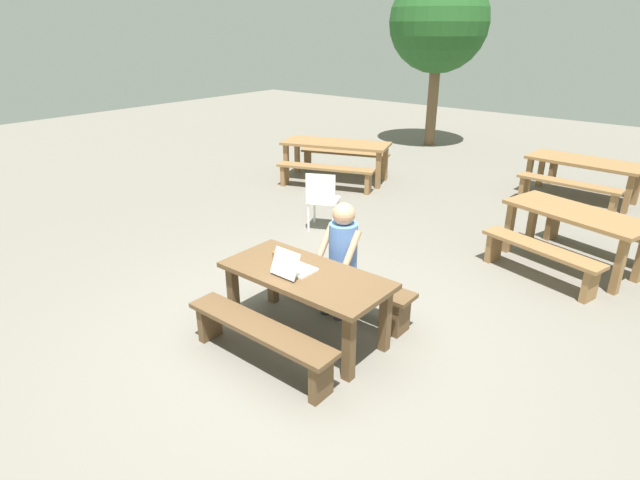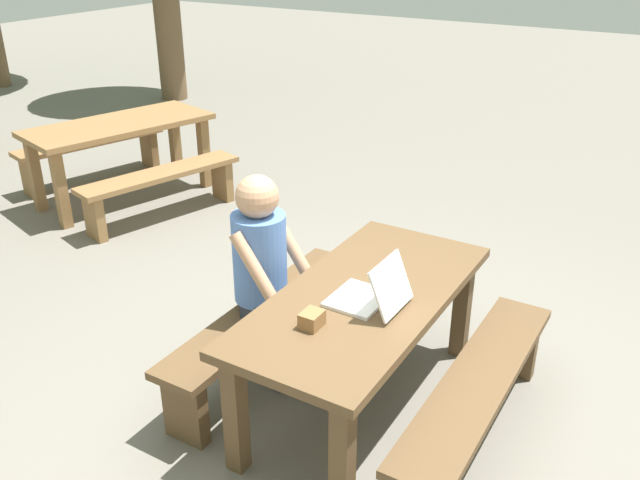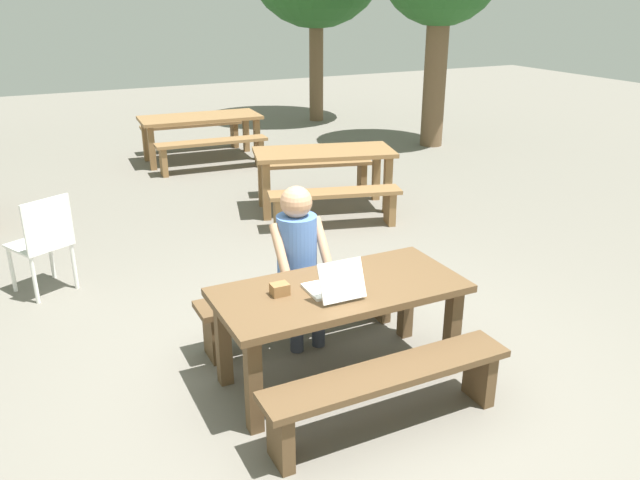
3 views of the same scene
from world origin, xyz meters
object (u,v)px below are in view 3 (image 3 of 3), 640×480
object	(u,v)px
small_pouch	(280,289)
picnic_table_rear	(324,160)
laptop	(334,285)
plastic_chair	(44,242)
picnic_table_front	(340,302)
person_seated	(299,254)
picnic_table_mid	(200,123)

from	to	relation	value
small_pouch	picnic_table_rear	xyz separation A→B (m)	(1.96, 3.30, -0.12)
laptop	plastic_chair	xyz separation A→B (m)	(-1.61, 2.42, -0.28)
laptop	plastic_chair	bearing A→B (deg)	-55.53
picnic_table_front	laptop	size ratio (longest dim) A/B	4.57
person_seated	picnic_table_mid	bearing A→B (deg)	80.77
picnic_table_mid	plastic_chair	bearing A→B (deg)	-119.27
picnic_table_front	picnic_table_rear	bearing A→B (deg)	65.13
picnic_table_front	small_pouch	distance (m)	0.44
laptop	person_seated	size ratio (longest dim) A/B	0.30
small_pouch	picnic_table_rear	size ratio (longest dim) A/B	0.06
person_seated	plastic_chair	distance (m)	2.42
picnic_table_front	person_seated	distance (m)	0.61
picnic_table_front	plastic_chair	distance (m)	2.89
person_seated	plastic_chair	size ratio (longest dim) A/B	1.36
plastic_chair	picnic_table_mid	bearing A→B (deg)	-148.68
plastic_chair	picnic_table_rear	bearing A→B (deg)	171.40
picnic_table_front	person_seated	bearing A→B (deg)	92.59
plastic_chair	picnic_table_front	bearing A→B (deg)	99.73
picnic_table_mid	picnic_table_rear	distance (m)	3.12
plastic_chair	laptop	bearing A→B (deg)	97.48
plastic_chair	picnic_table_rear	distance (m)	3.41
small_pouch	person_seated	world-z (taller)	person_seated
laptop	picnic_table_rear	world-z (taller)	laptop
person_seated	small_pouch	bearing A→B (deg)	-125.29
small_pouch	picnic_table_mid	size ratio (longest dim) A/B	0.06
picnic_table_front	picnic_table_rear	size ratio (longest dim) A/B	0.93
picnic_table_mid	picnic_table_rear	world-z (taller)	picnic_table_rear
small_pouch	plastic_chair	distance (m)	2.63
person_seated	picnic_table_front	bearing A→B (deg)	-87.41
person_seated	picnic_table_mid	size ratio (longest dim) A/B	0.65
picnic_table_front	plastic_chair	xyz separation A→B (m)	(-1.69, 2.34, -0.10)
picnic_table_front	picnic_table_rear	world-z (taller)	picnic_table_rear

